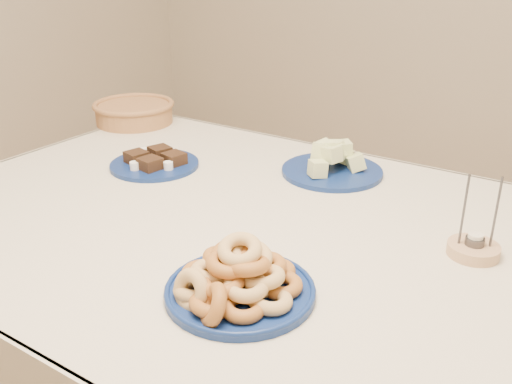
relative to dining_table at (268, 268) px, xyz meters
The scene contains 6 objects.
dining_table is the anchor object (origin of this frame).
donut_platter 0.31m from the dining_table, 68.85° to the right, with size 0.34×0.34×0.12m.
melon_plate 0.39m from the dining_table, 94.48° to the left, with size 0.28×0.28×0.09m.
brownie_plate 0.49m from the dining_table, 163.77° to the left, with size 0.27×0.27×0.04m.
wicker_basket 0.92m from the dining_table, 152.96° to the left, with size 0.31×0.31×0.07m.
candle_holder 0.44m from the dining_table, 16.26° to the left, with size 0.13×0.13×0.17m.
Camera 1 is at (0.59, -0.94, 1.31)m, focal length 40.00 mm.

